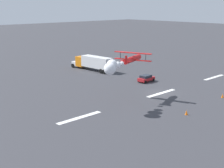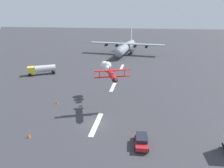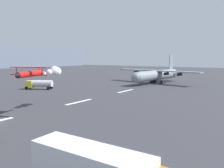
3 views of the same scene
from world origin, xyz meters
name	(u,v)px [view 3 (image 3 of 3)]	position (x,y,z in m)	size (l,w,h in m)	color
runway_stripe_4	(79,102)	(19.77, 0.00, 0.01)	(8.00, 0.90, 0.01)	white
runway_stripe_5	(126,91)	(39.54, 0.00, 0.01)	(8.00, 0.90, 0.01)	white
cargo_transport_plane	(155,75)	(63.08, 1.06, 3.28)	(28.92, 34.82, 11.01)	gray
stunt_biplane_red	(47,72)	(11.10, -0.15, 7.17)	(12.90, 7.57, 2.25)	red
fuel_tanker_truck	(39,84)	(26.93, 24.13, 1.73)	(6.26, 8.46, 2.90)	yellow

